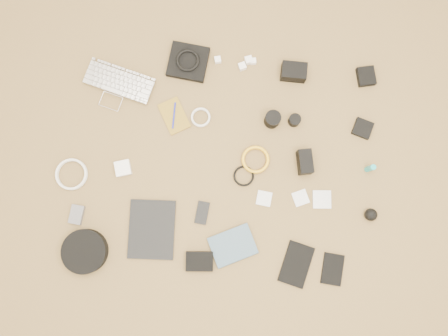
{
  "coord_description": "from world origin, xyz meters",
  "views": [
    {
      "loc": [
        0.03,
        -0.24,
        1.98
      ],
      "look_at": [
        0.04,
        -0.0,
        0.02
      ],
      "focal_mm": 35.0,
      "sensor_mm": 36.0,
      "label": 1
    }
  ],
  "objects_px": {
    "phone": "(202,213)",
    "headphone_case": "(85,251)",
    "dslr_camera": "(294,72)",
    "tablet": "(152,229)",
    "paperback": "(239,261)",
    "laptop": "(116,90)"
  },
  "relations": [
    {
      "from": "tablet",
      "to": "headphone_case",
      "type": "xyz_separation_m",
      "value": [
        -0.29,
        -0.09,
        0.02
      ]
    },
    {
      "from": "dslr_camera",
      "to": "tablet",
      "type": "relative_size",
      "value": 0.44
    },
    {
      "from": "dslr_camera",
      "to": "headphone_case",
      "type": "xyz_separation_m",
      "value": [
        -0.94,
        -0.81,
        -0.01
      ]
    },
    {
      "from": "laptop",
      "to": "headphone_case",
      "type": "height_order",
      "value": "headphone_case"
    },
    {
      "from": "dslr_camera",
      "to": "paperback",
      "type": "bearing_deg",
      "value": -100.79
    },
    {
      "from": "phone",
      "to": "paperback",
      "type": "bearing_deg",
      "value": -41.7
    },
    {
      "from": "laptop",
      "to": "tablet",
      "type": "bearing_deg",
      "value": -54.79
    },
    {
      "from": "laptop",
      "to": "dslr_camera",
      "type": "relative_size",
      "value": 2.78
    },
    {
      "from": "tablet",
      "to": "laptop",
      "type": "bearing_deg",
      "value": 107.78
    },
    {
      "from": "phone",
      "to": "paperback",
      "type": "relative_size",
      "value": 0.53
    },
    {
      "from": "laptop",
      "to": "phone",
      "type": "relative_size",
      "value": 3.12
    },
    {
      "from": "dslr_camera",
      "to": "phone",
      "type": "bearing_deg",
      "value": -117.17
    },
    {
      "from": "headphone_case",
      "to": "paperback",
      "type": "height_order",
      "value": "headphone_case"
    },
    {
      "from": "headphone_case",
      "to": "dslr_camera",
      "type": "bearing_deg",
      "value": 40.52
    },
    {
      "from": "dslr_camera",
      "to": "paperback",
      "type": "height_order",
      "value": "dslr_camera"
    },
    {
      "from": "tablet",
      "to": "headphone_case",
      "type": "height_order",
      "value": "headphone_case"
    },
    {
      "from": "phone",
      "to": "headphone_case",
      "type": "relative_size",
      "value": 0.52
    },
    {
      "from": "phone",
      "to": "headphone_case",
      "type": "bearing_deg",
      "value": -151.0
    },
    {
      "from": "laptop",
      "to": "phone",
      "type": "distance_m",
      "value": 0.69
    },
    {
      "from": "tablet",
      "to": "headphone_case",
      "type": "bearing_deg",
      "value": -159.55
    },
    {
      "from": "dslr_camera",
      "to": "headphone_case",
      "type": "bearing_deg",
      "value": -133.03
    },
    {
      "from": "laptop",
      "to": "headphone_case",
      "type": "xyz_separation_m",
      "value": [
        -0.12,
        -0.73,
        0.01
      ]
    }
  ]
}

